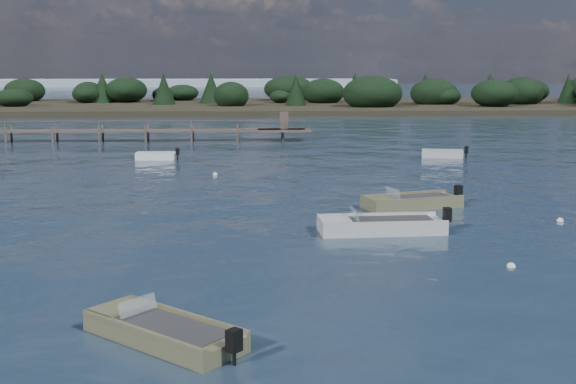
{
  "coord_description": "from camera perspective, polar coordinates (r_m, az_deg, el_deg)",
  "views": [
    {
      "loc": [
        0.77,
        -20.34,
        7.05
      ],
      "look_at": [
        2.59,
        14.0,
        1.0
      ],
      "focal_mm": 45.0,
      "sensor_mm": 36.0,
      "label": 1
    }
  ],
  "objects": [
    {
      "name": "tender_far_white",
      "position": [
        55.63,
        -10.41,
        2.69
      ],
      "size": [
        3.28,
        1.27,
        1.12
      ],
      "color": "silver",
      "rests_on": "ground"
    },
    {
      "name": "far_headland",
      "position": [
        122.86,
        8.43,
        7.49
      ],
      "size": [
        190.0,
        40.0,
        5.8
      ],
      "color": "black",
      "rests_on": "ground"
    },
    {
      "name": "dinghy_near_olive",
      "position": [
        19.34,
        -9.83,
        -11.06
      ],
      "size": [
        4.51,
        4.27,
        1.19
      ],
      "color": "#726F4C",
      "rests_on": "ground"
    },
    {
      "name": "buoy_d",
      "position": [
        35.38,
        20.71,
        -2.17
      ],
      "size": [
        0.32,
        0.32,
        0.32
      ],
      "primitive_type": "sphere",
      "color": "silver",
      "rests_on": "ground"
    },
    {
      "name": "buoy_e",
      "position": [
        47.4,
        -5.78,
        1.37
      ],
      "size": [
        0.32,
        0.32,
        0.32
      ],
      "primitive_type": "sphere",
      "color": "silver",
      "rests_on": "ground"
    },
    {
      "name": "tender_far_grey_b",
      "position": [
        57.25,
        12.11,
        2.85
      ],
      "size": [
        3.58,
        1.99,
        1.2
      ],
      "color": "#A4A9AB",
      "rests_on": "ground"
    },
    {
      "name": "jetty",
      "position": [
        72.21,
        -21.25,
        4.48
      ],
      "size": [
        64.5,
        3.2,
        3.4
      ],
      "color": "brown",
      "rests_on": "ground"
    },
    {
      "name": "ground",
      "position": [
        80.66,
        -3.57,
        4.94
      ],
      "size": [
        400.0,
        400.0,
        0.0
      ],
      "primitive_type": "plane",
      "color": "#152333",
      "rests_on": "ground"
    },
    {
      "name": "dinghy_mid_white_b",
      "position": [
        36.81,
        9.73,
        -0.94
      ],
      "size": [
        5.38,
        3.14,
        1.31
      ],
      "color": "#726F4C",
      "rests_on": "ground"
    },
    {
      "name": "buoy_b",
      "position": [
        26.9,
        17.21,
        -5.68
      ],
      "size": [
        0.32,
        0.32,
        0.32
      ],
      "primitive_type": "sphere",
      "color": "silver",
      "rests_on": "ground"
    },
    {
      "name": "dinghy_mid_white_a",
      "position": [
        31.21,
        7.33,
        -2.83
      ],
      "size": [
        5.75,
        2.23,
        1.34
      ],
      "color": "#A4A9AB",
      "rests_on": "ground"
    }
  ]
}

